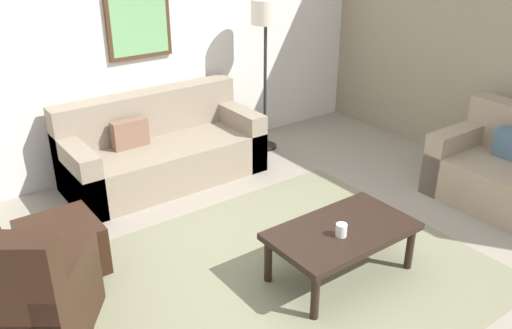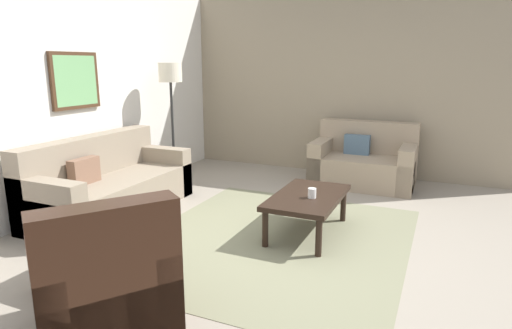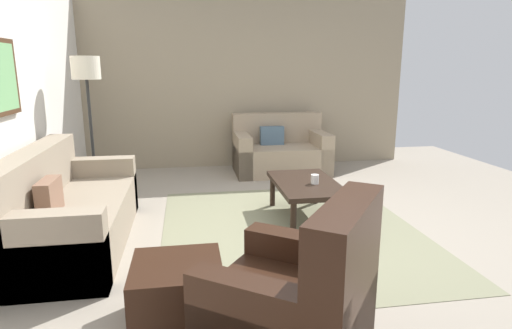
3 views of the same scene
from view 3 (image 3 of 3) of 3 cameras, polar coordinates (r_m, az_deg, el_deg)
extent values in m
plane|color=gray|center=(4.27, 4.69, -8.88)|extent=(8.00, 8.00, 0.00)
cube|color=gray|center=(6.91, -1.21, 11.46)|extent=(0.12, 5.20, 2.80)
cube|color=gray|center=(4.27, 4.69, -8.83)|extent=(2.89, 2.51, 0.01)
cube|color=gray|center=(4.20, -23.15, -7.25)|extent=(2.00, 0.88, 0.42)
cube|color=gray|center=(4.22, -27.64, -4.32)|extent=(2.00, 0.24, 0.88)
cube|color=gray|center=(3.36, -26.87, -10.85)|extent=(0.20, 0.88, 0.62)
cube|color=gray|center=(5.01, -20.90, -2.66)|extent=(0.20, 0.88, 0.62)
cube|color=brown|center=(3.84, -26.10, -3.90)|extent=(0.36, 0.12, 0.28)
cube|color=gray|center=(6.50, 3.36, 0.75)|extent=(0.90, 1.40, 0.42)
cube|color=gray|center=(6.77, 2.78, 3.24)|extent=(0.24, 1.40, 0.88)
cube|color=gray|center=(6.37, -1.91, 1.44)|extent=(0.90, 0.20, 0.62)
cube|color=gray|center=(6.63, 8.45, 1.77)|extent=(0.90, 0.20, 0.62)
cube|color=slate|center=(6.51, 2.15, 3.92)|extent=(0.12, 0.36, 0.28)
cube|color=black|center=(2.50, 4.32, -20.30)|extent=(1.12, 1.12, 0.44)
cube|color=black|center=(2.29, 11.70, -16.47)|extent=(0.77, 0.63, 0.95)
cube|color=black|center=(2.71, 7.00, -15.47)|extent=(0.60, 0.74, 0.60)
cube|color=black|center=(2.83, -10.52, -16.64)|extent=(0.56, 0.56, 0.40)
cylinder|color=black|center=(4.19, 12.02, -6.96)|extent=(0.06, 0.06, 0.36)
cylinder|color=black|center=(5.06, 8.03, -3.27)|extent=(0.06, 0.06, 0.36)
cylinder|color=black|center=(4.03, 5.06, -7.50)|extent=(0.06, 0.06, 0.36)
cylinder|color=black|center=(4.94, 2.25, -3.58)|extent=(0.06, 0.06, 0.36)
cube|color=black|center=(4.48, 6.79, -2.66)|extent=(1.10, 0.64, 0.05)
cylinder|color=white|center=(4.41, 7.93, -1.97)|extent=(0.08, 0.08, 0.10)
cylinder|color=black|center=(5.54, -20.60, -4.36)|extent=(0.28, 0.28, 0.03)
cylinder|color=#262626|center=(5.38, -21.21, 2.89)|extent=(0.04, 0.04, 1.45)
cylinder|color=beige|center=(5.31, -21.98, 12.01)|extent=(0.32, 0.32, 0.26)
cube|color=#6FAB6B|center=(4.19, -31.13, 10.05)|extent=(0.60, 0.01, 0.57)
camera|label=1|loc=(4.03, 59.45, 20.04)|focal=37.48mm
camera|label=2|loc=(2.43, 78.18, 5.42)|focal=30.14mm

